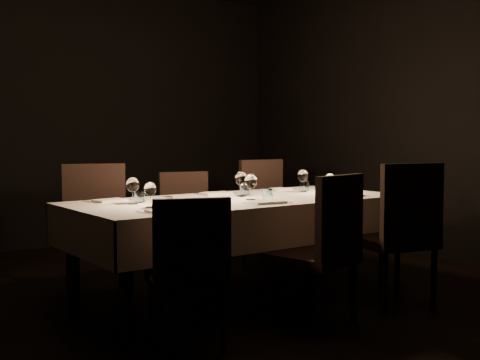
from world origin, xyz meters
TOP-DOWN VIEW (x-y plane):
  - room at (0.00, 0.00)m, footprint 5.01×6.01m
  - dining_table at (0.00, 0.00)m, footprint 2.52×1.12m
  - chair_near_left at (-0.90, -0.74)m, footprint 0.55×0.55m
  - place_setting_near_left at (-0.80, -0.22)m, footprint 0.31×0.39m
  - chair_near_center at (0.04, -0.85)m, footprint 0.56×0.56m
  - place_setting_near_center at (0.01, -0.22)m, footprint 0.35×0.41m
  - chair_near_right at (0.78, -0.85)m, footprint 0.60×0.60m
  - place_setting_near_right at (0.82, -0.22)m, footprint 0.30×0.39m
  - chair_far_left at (-0.81, 0.77)m, footprint 0.60×0.60m
  - place_setting_far_left at (-0.81, 0.22)m, footprint 0.34×0.41m
  - chair_far_center at (0.05, 0.84)m, footprint 0.53×0.53m
  - place_setting_far_center at (0.10, 0.22)m, footprint 0.35×0.41m
  - chair_far_right at (0.90, 0.77)m, footprint 0.50×0.50m
  - place_setting_far_right at (0.74, 0.22)m, footprint 0.35×0.41m

SIDE VIEW (x-z plane):
  - chair_near_left at x=-0.90m, z-range 0.05..0.94m
  - chair_far_center at x=0.05m, z-range 0.05..0.97m
  - chair_near_center at x=0.04m, z-range 0.05..1.03m
  - chair_far_right at x=0.90m, z-range 0.05..1.05m
  - chair_far_left at x=-0.81m, z-range 0.05..1.06m
  - chair_near_right at x=0.78m, z-range 0.05..1.08m
  - dining_table at x=0.00m, z-range 0.31..1.07m
  - place_setting_near_left at x=-0.80m, z-range 0.74..0.91m
  - place_setting_near_right at x=0.82m, z-range 0.74..0.91m
  - place_setting_far_left at x=-0.81m, z-range 0.74..0.93m
  - place_setting_far_right at x=0.74m, z-range 0.74..0.93m
  - place_setting_near_center at x=0.01m, z-range 0.74..0.93m
  - place_setting_far_center at x=0.10m, z-range 0.74..0.93m
  - room at x=0.00m, z-range -0.01..3.01m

